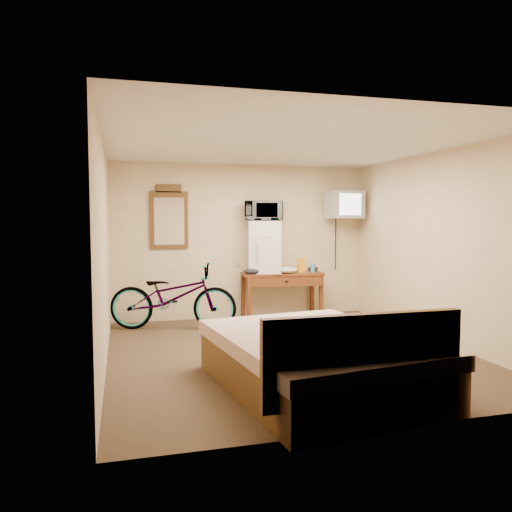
# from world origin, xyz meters

# --- Properties ---
(room) EXTENTS (4.60, 4.64, 2.50)m
(room) POSITION_xyz_m (-0.00, 0.00, 1.25)
(room) COLOR #3F2F1F
(room) RESTS_ON ground
(desk) EXTENTS (1.35, 0.62, 0.75)m
(desk) POSITION_xyz_m (0.60, 2.00, 0.63)
(desk) COLOR brown
(desk) RESTS_ON floor
(mini_fridge) EXTENTS (0.61, 0.59, 0.84)m
(mini_fridge) POSITION_xyz_m (0.31, 2.06, 1.17)
(mini_fridge) COLOR white
(mini_fridge) RESTS_ON desk
(microwave) EXTENTS (0.69, 0.59, 0.32)m
(microwave) POSITION_xyz_m (0.31, 2.06, 1.75)
(microwave) COLOR white
(microwave) RESTS_ON mini_fridge
(snack_bag) EXTENTS (0.12, 0.07, 0.24)m
(snack_bag) POSITION_xyz_m (0.92, 1.98, 0.87)
(snack_bag) COLOR orange
(snack_bag) RESTS_ON desk
(blue_cup) EXTENTS (0.08, 0.08, 0.14)m
(blue_cup) POSITION_xyz_m (1.11, 1.98, 0.82)
(blue_cup) COLOR #3C94CE
(blue_cup) RESTS_ON desk
(cloth_cream) EXTENTS (0.33, 0.26, 0.10)m
(cloth_cream) POSITION_xyz_m (0.65, 1.90, 0.80)
(cloth_cream) COLOR silver
(cloth_cream) RESTS_ON desk
(cloth_dark_a) EXTENTS (0.26, 0.19, 0.10)m
(cloth_dark_a) POSITION_xyz_m (0.06, 1.90, 0.80)
(cloth_dark_a) COLOR black
(cloth_dark_a) RESTS_ON desk
(cloth_dark_b) EXTENTS (0.18, 0.15, 0.08)m
(cloth_dark_b) POSITION_xyz_m (1.18, 2.12, 0.79)
(cloth_dark_b) COLOR black
(cloth_dark_b) RESTS_ON desk
(crt_television) EXTENTS (0.60, 0.64, 0.46)m
(crt_television) POSITION_xyz_m (1.69, 2.02, 1.86)
(crt_television) COLOR black
(crt_television) RESTS_ON room
(wall_mirror) EXTENTS (0.59, 0.04, 1.00)m
(wall_mirror) POSITION_xyz_m (-1.19, 2.27, 1.64)
(wall_mirror) COLOR brown
(wall_mirror) RESTS_ON room
(bicycle) EXTENTS (1.97, 1.16, 0.98)m
(bicycle) POSITION_xyz_m (-1.20, 1.64, 0.49)
(bicycle) COLOR black
(bicycle) RESTS_ON floor
(bed) EXTENTS (1.96, 2.43, 0.90)m
(bed) POSITION_xyz_m (-0.14, -1.37, 0.29)
(bed) COLOR brown
(bed) RESTS_ON floor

